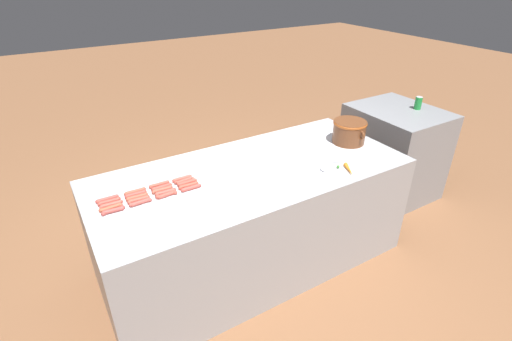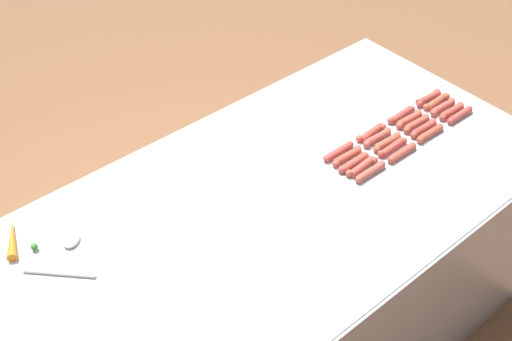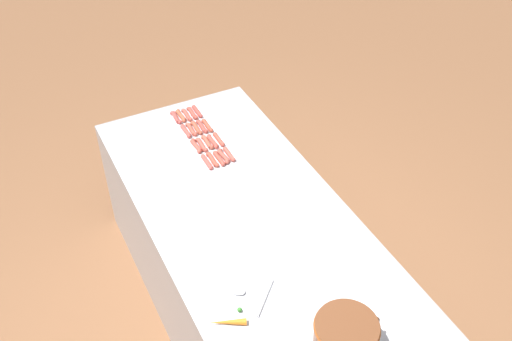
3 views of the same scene
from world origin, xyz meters
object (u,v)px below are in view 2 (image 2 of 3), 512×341
(hot_dog_0, at_px, (460,115))
(hot_dog_7, at_px, (362,167))
(serving_spoon, at_px, (68,251))
(hot_dog_8, at_px, (443,107))
(hot_dog_9, at_px, (416,123))
(hot_dog_10, at_px, (387,142))
(hot_dog_4, at_px, (451,111))
(hot_dog_15, at_px, (347,156))
(hot_dog_3, at_px, (370,172))
(hot_dog_6, at_px, (392,147))
(hot_dog_17, at_px, (401,115))
(hot_dog_18, at_px, (371,133))
(hot_dog_1, at_px, (430,133))
(hot_dog_2, at_px, (402,153))
(hot_dog_16, at_px, (428,98))
(hot_dog_12, at_px, (437,102))
(hot_dog_19, at_px, (339,151))
(carrot, at_px, (14,239))
(hot_dog_5, at_px, (423,128))
(hot_dog_11, at_px, (354,163))
(hot_dog_14, at_px, (377,138))
(hot_dog_13, at_px, (409,119))

(hot_dog_0, distance_m, hot_dog_7, 0.51)
(serving_spoon, bearing_deg, hot_dog_8, -101.04)
(hot_dog_9, bearing_deg, hot_dog_10, 90.64)
(hot_dog_4, bearing_deg, hot_dog_0, -172.71)
(hot_dog_15, bearing_deg, hot_dog_3, -179.03)
(hot_dog_6, xyz_separation_m, hot_dog_17, (0.11, -0.17, 0.00))
(hot_dog_7, relative_size, hot_dog_18, 1.00)
(hot_dog_1, relative_size, hot_dog_10, 1.00)
(hot_dog_8, relative_size, serving_spoon, 0.66)
(hot_dog_0, distance_m, hot_dog_2, 0.34)
(hot_dog_7, xyz_separation_m, hot_dog_16, (0.11, -0.50, 0.00))
(hot_dog_8, height_order, hot_dog_9, same)
(hot_dog_1, relative_size, hot_dog_12, 1.00)
(hot_dog_0, distance_m, hot_dog_19, 0.53)
(hot_dog_16, distance_m, carrot, 1.62)
(hot_dog_1, distance_m, hot_dog_12, 0.21)
(hot_dog_0, xyz_separation_m, hot_dog_5, (0.04, 0.17, 0.00))
(hot_dog_3, relative_size, hot_dog_4, 1.00)
(hot_dog_17, height_order, hot_dog_18, same)
(hot_dog_10, height_order, hot_dog_11, same)
(hot_dog_1, distance_m, hot_dog_6, 0.17)
(hot_dog_11, distance_m, hot_dog_17, 0.35)
(hot_dog_19, bearing_deg, hot_dog_0, -106.42)
(hot_dog_5, xyz_separation_m, hot_dog_16, (0.11, -0.17, 0.00))
(hot_dog_8, relative_size, hot_dog_14, 1.00)
(hot_dog_2, relative_size, hot_dog_4, 1.00)
(hot_dog_3, relative_size, hot_dog_7, 1.00)
(hot_dog_4, height_order, hot_dog_7, same)
(hot_dog_16, bearing_deg, hot_dog_3, 106.39)
(hot_dog_14, bearing_deg, hot_dog_18, -8.86)
(hot_dog_3, height_order, hot_dog_13, same)
(hot_dog_0, relative_size, hot_dog_1, 1.00)
(hot_dog_0, height_order, carrot, carrot)
(hot_dog_3, height_order, serving_spoon, hot_dog_3)
(hot_dog_12, bearing_deg, hot_dog_10, 96.73)
(hot_dog_2, xyz_separation_m, hot_dog_15, (0.11, 0.16, 0.00))
(hot_dog_9, bearing_deg, hot_dog_8, -89.68)
(hot_dog_2, distance_m, hot_dog_7, 0.17)
(hot_dog_1, distance_m, hot_dog_18, 0.22)
(hot_dog_2, relative_size, serving_spoon, 0.66)
(hot_dog_11, height_order, hot_dog_14, same)
(hot_dog_7, xyz_separation_m, hot_dog_8, (0.04, -0.50, 0.00))
(hot_dog_14, bearing_deg, hot_dog_3, 124.97)
(hot_dog_0, relative_size, hot_dog_3, 1.00)
(hot_dog_8, xyz_separation_m, hot_dog_14, (0.04, 0.34, 0.00))
(hot_dog_1, bearing_deg, hot_dog_7, 83.68)
(hot_dog_16, bearing_deg, hot_dog_9, 114.37)
(hot_dog_4, height_order, hot_dog_14, same)
(hot_dog_5, relative_size, hot_dog_11, 1.00)
(hot_dog_4, relative_size, hot_dog_7, 1.00)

